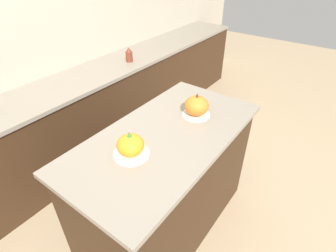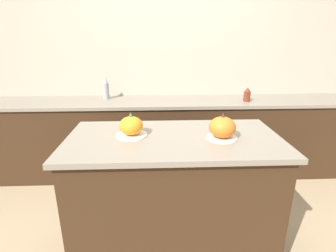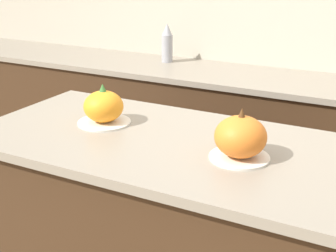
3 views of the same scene
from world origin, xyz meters
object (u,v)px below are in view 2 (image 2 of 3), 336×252
Objects in this scene: bottle_tall at (106,88)px; bottle_short at (247,95)px; pumpkin_cake_right at (222,128)px; pumpkin_cake_left at (131,127)px.

bottle_tall reaches higher than bottle_short.
pumpkin_cake_left is at bearing 172.68° from pumpkin_cake_right.
bottle_short is (0.58, 1.23, -0.04)m from pumpkin_cake_right.
pumpkin_cake_left is 1.05× the size of pumpkin_cake_right.
bottle_short is (1.20, 1.15, -0.03)m from pumpkin_cake_left.
pumpkin_cake_right is 1.30× the size of bottle_short.
pumpkin_cake_left is 0.83× the size of bottle_tall.
pumpkin_cake_right reaches higher than pumpkin_cake_left.
pumpkin_cake_right is 0.78× the size of bottle_tall.
bottle_tall is (-1.03, 1.42, 0.01)m from pumpkin_cake_right.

